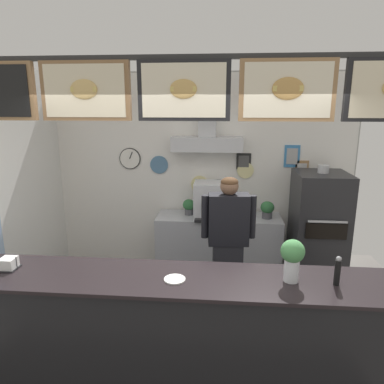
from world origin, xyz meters
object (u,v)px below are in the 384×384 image
object	(u,v)px
pizza_oven	(318,230)
condiment_plate	(175,279)
potted_oregano	(267,209)
pepper_grinder	(338,271)
espresso_machine	(211,200)
napkin_holder	(9,264)
basil_vase	(292,258)
potted_basil	(189,206)
potted_rosemary	(238,208)
shop_worker	(228,244)

from	to	relation	value
pizza_oven	condiment_plate	bearing A→B (deg)	-129.30
potted_oregano	pepper_grinder	size ratio (longest dim) A/B	1.00
espresso_machine	condiment_plate	bearing A→B (deg)	-95.73
pepper_grinder	napkin_holder	world-z (taller)	pepper_grinder
basil_vase	potted_basil	bearing A→B (deg)	115.16
potted_oregano	potted_rosemary	xyz separation A→B (m)	(-0.40, 0.02, 0.00)
espresso_machine	pepper_grinder	bearing A→B (deg)	-64.08
shop_worker	napkin_holder	xyz separation A→B (m)	(-1.89, -1.09, 0.20)
shop_worker	basil_vase	world-z (taller)	shop_worker
pepper_grinder	condiment_plate	world-z (taller)	pepper_grinder
espresso_machine	napkin_holder	xyz separation A→B (m)	(-1.66, -2.12, -0.03)
potted_oregano	potted_basil	bearing A→B (deg)	176.43
espresso_machine	potted_rosemary	xyz separation A→B (m)	(0.37, 0.01, -0.11)
potted_oregano	condiment_plate	size ratio (longest dim) A/B	1.39
potted_oregano	condiment_plate	xyz separation A→B (m)	(-1.00, -2.19, 0.04)
potted_oregano	condiment_plate	world-z (taller)	potted_oregano
potted_rosemary	condiment_plate	bearing A→B (deg)	-105.01
pizza_oven	condiment_plate	xyz separation A→B (m)	(-1.65, -2.02, 0.27)
pizza_oven	pepper_grinder	world-z (taller)	pizza_oven
pepper_grinder	condiment_plate	bearing A→B (deg)	-178.60
shop_worker	pepper_grinder	world-z (taller)	shop_worker
potted_basil	napkin_holder	distance (m)	2.57
basil_vase	shop_worker	bearing A→B (deg)	113.82
potted_rosemary	napkin_holder	world-z (taller)	napkin_holder
potted_basil	pepper_grinder	size ratio (longest dim) A/B	0.94
basil_vase	pepper_grinder	xyz separation A→B (m)	(0.34, -0.04, -0.08)
pizza_oven	pepper_grinder	bearing A→B (deg)	-100.86
napkin_holder	pizza_oven	bearing A→B (deg)	32.14
shop_worker	condiment_plate	distance (m)	1.26
shop_worker	basil_vase	bearing A→B (deg)	109.67
condiment_plate	shop_worker	bearing A→B (deg)	69.13
shop_worker	potted_basil	distance (m)	1.23
shop_worker	espresso_machine	bearing A→B (deg)	-81.87
shop_worker	basil_vase	distance (m)	1.25
espresso_machine	potted_oregano	size ratio (longest dim) A/B	2.07
potted_basil	pepper_grinder	world-z (taller)	pepper_grinder
napkin_holder	basil_vase	bearing A→B (deg)	-0.11
potted_rosemary	basil_vase	xyz separation A→B (m)	(0.34, -2.14, 0.22)
espresso_machine	napkin_holder	world-z (taller)	espresso_machine
espresso_machine	potted_basil	world-z (taller)	espresso_machine
pepper_grinder	potted_oregano	bearing A→B (deg)	97.26
pepper_grinder	condiment_plate	distance (m)	1.28
pizza_oven	condiment_plate	distance (m)	2.62
potted_basil	espresso_machine	bearing A→B (deg)	-11.43
pizza_oven	shop_worker	distance (m)	1.48
potted_rosemary	pepper_grinder	world-z (taller)	pepper_grinder
shop_worker	espresso_machine	distance (m)	1.08
potted_oregano	napkin_holder	distance (m)	3.23
espresso_machine	potted_rosemary	distance (m)	0.39
shop_worker	basil_vase	xyz separation A→B (m)	(0.48, -1.10, 0.35)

